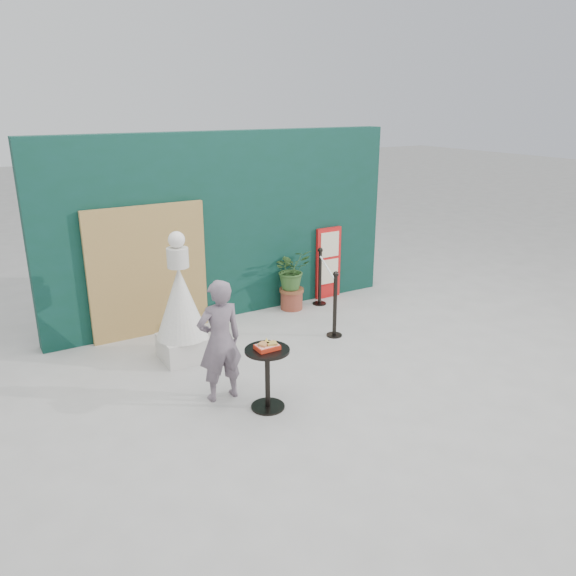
{
  "coord_description": "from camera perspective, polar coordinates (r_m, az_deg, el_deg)",
  "views": [
    {
      "loc": [
        -3.74,
        -5.05,
        3.43
      ],
      "look_at": [
        0.0,
        1.2,
        1.0
      ],
      "focal_mm": 35.0,
      "sensor_mm": 36.0,
      "label": 1
    }
  ],
  "objects": [
    {
      "name": "menu_board",
      "position": [
        10.18,
        4.12,
        2.55
      ],
      "size": [
        0.5,
        0.07,
        1.3
      ],
      "color": "red",
      "rests_on": "ground"
    },
    {
      "name": "food_basket",
      "position": [
        6.41,
        -2.13,
        -5.91
      ],
      "size": [
        0.26,
        0.19,
        0.11
      ],
      "color": "red",
      "rests_on": "cafe_table"
    },
    {
      "name": "stanchion_barrier",
      "position": [
        9.18,
        3.97,
        -0.25
      ],
      "size": [
        0.84,
        1.54,
        1.03
      ],
      "color": "black",
      "rests_on": "ground"
    },
    {
      "name": "planter",
      "position": [
        9.57,
        0.37,
        1.35
      ],
      "size": [
        0.62,
        0.54,
        1.06
      ],
      "color": "brown",
      "rests_on": "ground"
    },
    {
      "name": "woman",
      "position": [
        6.67,
        -6.95,
        -5.34
      ],
      "size": [
        0.56,
        0.37,
        1.5
      ],
      "primitive_type": "imported",
      "rotation": [
        0.0,
        0.0,
        3.12
      ],
      "color": "slate",
      "rests_on": "ground"
    },
    {
      "name": "ground",
      "position": [
        7.16,
        5.01,
        -10.26
      ],
      "size": [
        60.0,
        60.0,
        0.0
      ],
      "primitive_type": "plane",
      "color": "#ADAAA5",
      "rests_on": "ground"
    },
    {
      "name": "cafe_table",
      "position": [
        6.53,
        -2.1,
        -8.24
      ],
      "size": [
        0.52,
        0.52,
        0.75
      ],
      "color": "black",
      "rests_on": "ground"
    },
    {
      "name": "back_wall",
      "position": [
        9.22,
        -6.27,
        6.25
      ],
      "size": [
        6.0,
        0.3,
        3.0
      ],
      "primitive_type": "cube",
      "color": "#0B3226",
      "rests_on": "ground"
    },
    {
      "name": "bamboo_fence",
      "position": [
        8.67,
        -13.98,
        1.62
      ],
      "size": [
        1.8,
        0.08,
        2.0
      ],
      "primitive_type": "cube",
      "color": "tan",
      "rests_on": "ground"
    },
    {
      "name": "statue",
      "position": [
        7.79,
        -10.82,
        -2.07
      ],
      "size": [
        0.71,
        0.71,
        1.82
      ],
      "color": "silver",
      "rests_on": "ground"
    }
  ]
}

